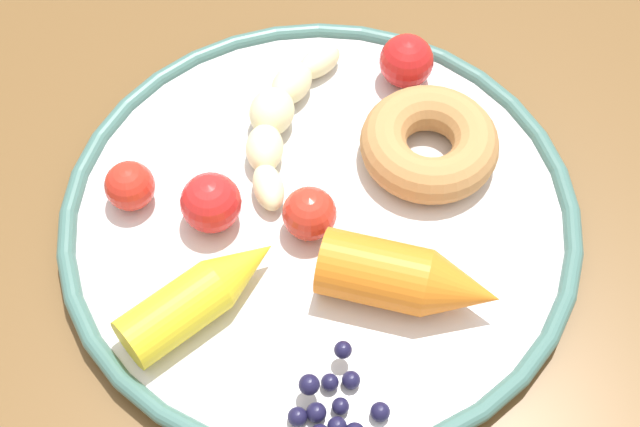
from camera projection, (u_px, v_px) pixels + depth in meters
dining_table at (355, 295)px, 0.65m from camera, size 1.30×0.86×0.71m
plate at (320, 216)px, 0.59m from camera, size 0.34×0.34×0.02m
banana at (281, 116)px, 0.62m from camera, size 0.12×0.10×0.03m
carrot_orange at (410, 279)px, 0.54m from camera, size 0.10×0.11×0.04m
carrot_yellow at (202, 294)px, 0.54m from camera, size 0.11×0.04×0.03m
donut at (429, 144)px, 0.60m from camera, size 0.10×0.10×0.03m
blueberry_pile at (334, 404)px, 0.51m from camera, size 0.05×0.05×0.02m
tomato_near at (309, 214)px, 0.57m from camera, size 0.03×0.03×0.03m
tomato_mid at (211, 203)px, 0.57m from camera, size 0.04×0.04×0.04m
tomato_far at (130, 186)px, 0.58m from camera, size 0.03×0.03×0.03m
tomato_extra at (406, 61)px, 0.64m from camera, size 0.04×0.04×0.04m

